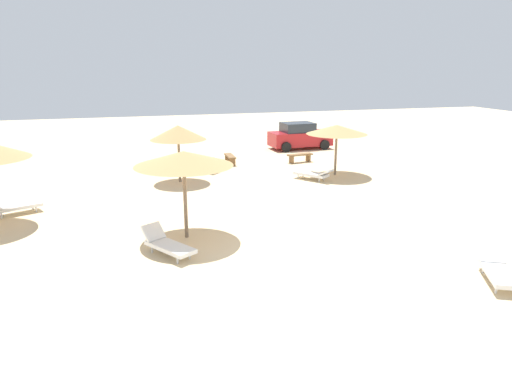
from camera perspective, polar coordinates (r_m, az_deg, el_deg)
ground_plane at (r=14.25m, az=3.41°, el=-7.70°), size 80.00×80.00×0.00m
parasol_0 at (r=24.34m, az=9.54°, el=7.28°), size 3.02×3.02×2.53m
parasol_2 at (r=15.25m, az=-8.56°, el=3.91°), size 3.12×3.12×2.84m
parasol_3 at (r=22.86m, az=-9.20°, el=6.90°), size 2.62×2.62×2.69m
lounger_0 at (r=23.43m, az=6.82°, el=2.15°), size 1.63×1.93×0.61m
lounger_1 at (r=14.10m, az=26.70°, el=-8.26°), size 1.44×2.00×0.61m
lounger_2 at (r=14.52m, az=-10.45°, el=-6.10°), size 1.51×1.92×0.79m
lounger_3 at (r=25.25m, az=-6.43°, el=3.14°), size 1.76×1.76×0.80m
lounger_4 at (r=20.13m, az=-26.81°, el=-1.54°), size 2.01×1.35×0.65m
bench_0 at (r=27.07m, az=-3.09°, el=4.07°), size 0.45×1.51×0.49m
bench_1 at (r=27.55m, az=5.21°, el=4.22°), size 1.54×0.63×0.49m
parked_car at (r=31.94m, az=5.18°, el=6.59°), size 4.07×2.13×1.72m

